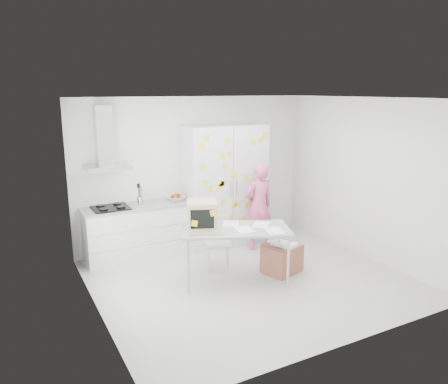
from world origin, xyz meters
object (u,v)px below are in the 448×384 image
chair (218,239)px  cardboard_box (282,258)px  person (259,206)px  desk (214,221)px

chair → cardboard_box: 1.07m
person → chair: person is taller
person → desk: bearing=31.1°
desk → chair: (0.30, 0.48, -0.47)m
chair → cardboard_box: size_ratio=1.26×
person → cardboard_box: size_ratio=2.37×
desk → cardboard_box: bearing=13.1°
person → desk: (-1.34, -0.90, 0.16)m
chair → cardboard_box: (0.79, -0.67, -0.24)m
person → cardboard_box: 1.24m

